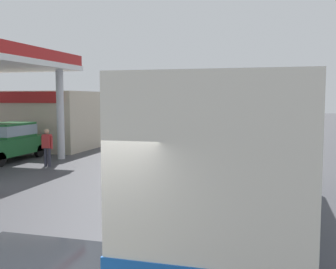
{
  "coord_description": "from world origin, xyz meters",
  "views": [
    {
      "loc": [
        2.53,
        -4.74,
        3.0
      ],
      "look_at": [
        -1.5,
        10.0,
        1.6
      ],
      "focal_mm": 42.34,
      "sensor_mm": 36.0,
      "label": 1
    }
  ],
  "objects_px": {
    "coach_bus_main": "(243,150)",
    "minibus_opposing_lane": "(189,123)",
    "car_at_pump": "(8,140)",
    "pedestrian_by_shop": "(47,145)",
    "car_trailing_behind_bus": "(262,130)"
  },
  "relations": [
    {
      "from": "car_at_pump",
      "to": "car_trailing_behind_bus",
      "type": "relative_size",
      "value": 1.0
    },
    {
      "from": "minibus_opposing_lane",
      "to": "car_trailing_behind_bus",
      "type": "distance_m",
      "value": 4.74
    },
    {
      "from": "coach_bus_main",
      "to": "minibus_opposing_lane",
      "type": "relative_size",
      "value": 1.8
    },
    {
      "from": "coach_bus_main",
      "to": "minibus_opposing_lane",
      "type": "height_order",
      "value": "coach_bus_main"
    },
    {
      "from": "coach_bus_main",
      "to": "car_at_pump",
      "type": "distance_m",
      "value": 13.31
    },
    {
      "from": "minibus_opposing_lane",
      "to": "car_trailing_behind_bus",
      "type": "relative_size",
      "value": 1.46
    },
    {
      "from": "minibus_opposing_lane",
      "to": "pedestrian_by_shop",
      "type": "height_order",
      "value": "minibus_opposing_lane"
    },
    {
      "from": "minibus_opposing_lane",
      "to": "car_trailing_behind_bus",
      "type": "height_order",
      "value": "minibus_opposing_lane"
    },
    {
      "from": "coach_bus_main",
      "to": "car_trailing_behind_bus",
      "type": "bearing_deg",
      "value": 90.27
    },
    {
      "from": "car_at_pump",
      "to": "minibus_opposing_lane",
      "type": "xyz_separation_m",
      "value": [
        7.29,
        7.34,
        0.46
      ]
    },
    {
      "from": "minibus_opposing_lane",
      "to": "car_at_pump",
      "type": "bearing_deg",
      "value": -134.8
    },
    {
      "from": "coach_bus_main",
      "to": "pedestrian_by_shop",
      "type": "height_order",
      "value": "coach_bus_main"
    },
    {
      "from": "coach_bus_main",
      "to": "car_trailing_behind_bus",
      "type": "relative_size",
      "value": 2.63
    },
    {
      "from": "coach_bus_main",
      "to": "pedestrian_by_shop",
      "type": "distance_m",
      "value": 10.52
    },
    {
      "from": "car_trailing_behind_bus",
      "to": "coach_bus_main",
      "type": "bearing_deg",
      "value": -89.73
    }
  ]
}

